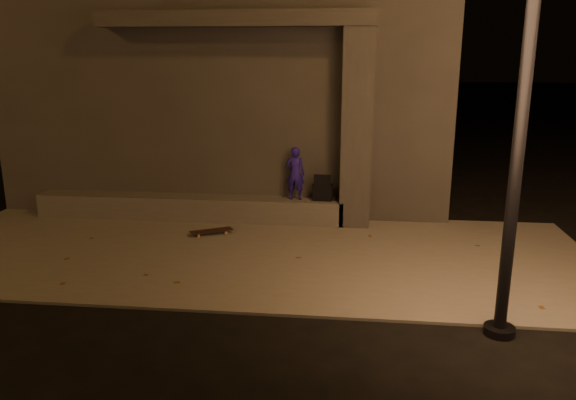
# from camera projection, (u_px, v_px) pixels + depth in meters

# --- Properties ---
(ground) EXTENTS (120.00, 120.00, 0.00)m
(ground) POSITION_uv_depth(u_px,v_px,m) (222.00, 307.00, 7.27)
(ground) COLOR black
(ground) RESTS_ON ground
(sidewalk) EXTENTS (11.00, 4.40, 0.04)m
(sidewalk) POSITION_uv_depth(u_px,v_px,m) (249.00, 253.00, 9.19)
(sidewalk) COLOR slate
(sidewalk) RESTS_ON ground
(building) EXTENTS (9.00, 5.10, 5.22)m
(building) POSITION_uv_depth(u_px,v_px,m) (239.00, 79.00, 12.96)
(building) COLOR #3B3836
(building) RESTS_ON ground
(ledge) EXTENTS (6.00, 0.55, 0.45)m
(ledge) POSITION_uv_depth(u_px,v_px,m) (189.00, 207.00, 10.97)
(ledge) COLOR #57544F
(ledge) RESTS_ON sidewalk
(column) EXTENTS (0.55, 0.55, 3.60)m
(column) POSITION_uv_depth(u_px,v_px,m) (356.00, 129.00, 10.22)
(column) COLOR #3B3836
(column) RESTS_ON sidewalk
(canopy) EXTENTS (5.00, 0.70, 0.28)m
(canopy) POSITION_uv_depth(u_px,v_px,m) (236.00, 19.00, 10.02)
(canopy) COLOR #3B3836
(canopy) RESTS_ON column
(skateboarder) EXTENTS (0.40, 0.29, 1.01)m
(skateboarder) POSITION_uv_depth(u_px,v_px,m) (295.00, 173.00, 10.56)
(skateboarder) COLOR #24158E
(skateboarder) RESTS_ON ledge
(backpack) EXTENTS (0.37, 0.24, 0.51)m
(backpack) POSITION_uv_depth(u_px,v_px,m) (323.00, 191.00, 10.58)
(backpack) COLOR black
(backpack) RESTS_ON ledge
(skateboard) EXTENTS (0.75, 0.53, 0.08)m
(skateboard) POSITION_uv_depth(u_px,v_px,m) (211.00, 231.00, 10.02)
(skateboard) COLOR black
(skateboard) RESTS_ON sidewalk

